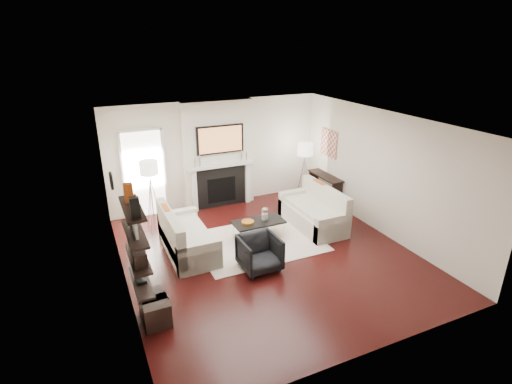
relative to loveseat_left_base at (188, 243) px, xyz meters
name	(u,v)px	position (x,y,z in m)	size (l,w,h in m)	color
room_envelope	(269,193)	(1.44, -0.78, 1.14)	(6.00, 6.00, 6.00)	#340C0B
chimney_breast	(219,155)	(1.44, 2.09, 1.14)	(1.80, 0.25, 2.70)	silver
fireplace_surround	(221,187)	(1.44, 1.96, 0.31)	(1.30, 0.02, 1.04)	black
firebox	(222,190)	(1.44, 1.95, 0.24)	(0.75, 0.02, 0.65)	black
mantel_pilaster_l	(195,191)	(0.72, 1.93, 0.34)	(0.12, 0.08, 1.10)	white
mantel_pilaster_r	(248,183)	(2.16, 1.93, 0.34)	(0.12, 0.08, 1.10)	white
mantel_shelf	(221,165)	(1.44, 1.91, 0.91)	(1.70, 0.18, 0.07)	white
tv_body	(220,139)	(1.44, 1.93, 1.57)	(1.20, 0.06, 0.70)	black
tv_screen	(221,140)	(1.44, 1.90, 1.57)	(1.10, 0.01, 0.62)	#BF723F
candlestick_l_tall	(200,161)	(0.89, 1.92, 1.09)	(0.04, 0.04, 0.30)	silver
candlestick_l_short	(195,163)	(0.76, 1.92, 1.06)	(0.04, 0.04, 0.24)	silver
candlestick_r_tall	(242,156)	(1.99, 1.92, 1.09)	(0.04, 0.04, 0.30)	silver
candlestick_r_short	(246,156)	(2.12, 1.92, 1.06)	(0.04, 0.04, 0.24)	silver
hallway_panel	(144,175)	(-0.41, 2.20, 0.84)	(0.90, 0.02, 2.10)	white
door_trim_l	(124,178)	(-0.89, 2.18, 0.84)	(0.06, 0.06, 2.16)	white
door_trim_r	(165,172)	(0.07, 2.18, 0.84)	(0.06, 0.06, 2.16)	white
door_trim_top	(140,130)	(-0.41, 2.18, 1.92)	(1.02, 0.06, 0.06)	white
rug	(257,242)	(1.46, -0.20, -0.20)	(2.60, 2.00, 0.01)	beige
loveseat_left_base	(188,243)	(0.00, 0.00, 0.00)	(0.85, 1.80, 0.42)	beige
loveseat_left_back	(171,232)	(-0.33, 0.00, 0.32)	(0.18, 1.80, 0.80)	beige
loveseat_left_arm_n	(200,257)	(0.00, -0.81, 0.09)	(0.85, 0.18, 0.60)	beige
loveseat_left_arm_s	(178,223)	(0.00, 0.81, 0.09)	(0.85, 0.18, 0.60)	beige
loveseat_left_cushion	(190,231)	(0.05, 0.00, 0.26)	(0.63, 1.44, 0.10)	beige
pillow_left_orange	(166,217)	(-0.33, 0.30, 0.52)	(0.10, 0.42, 0.42)	#B14A15
pillow_left_charcoal	(174,229)	(-0.33, -0.30, 0.51)	(0.10, 0.40, 0.40)	black
loveseat_right_base	(312,217)	(2.95, -0.01, 0.00)	(0.85, 1.80, 0.42)	beige
loveseat_right_back	(325,203)	(3.28, -0.01, 0.32)	(0.18, 1.80, 0.80)	beige
loveseat_right_arm_n	(333,228)	(2.95, -0.82, 0.09)	(0.85, 0.18, 0.60)	beige
loveseat_right_arm_s	(295,202)	(2.95, 0.80, 0.09)	(0.85, 0.18, 0.60)	beige
loveseat_right_cushion	(311,208)	(2.90, -0.01, 0.26)	(0.63, 1.44, 0.10)	beige
pillow_right_orange	(319,190)	(3.28, 0.29, 0.52)	(0.10, 0.42, 0.42)	#B14A15
pillow_right_charcoal	(333,199)	(3.28, -0.31, 0.51)	(0.10, 0.40, 0.40)	black
coffee_table	(258,222)	(1.54, -0.07, 0.19)	(1.10, 0.55, 0.04)	black
coffee_leg_nw	(241,240)	(1.04, -0.29, -0.02)	(0.02, 0.02, 0.38)	silver
coffee_leg_ne	(284,231)	(2.04, -0.29, -0.02)	(0.02, 0.02, 0.38)	silver
coffee_leg_sw	(233,231)	(1.04, 0.15, -0.02)	(0.02, 0.02, 0.38)	silver
coffee_leg_se	(274,222)	(2.04, 0.15, -0.02)	(0.02, 0.02, 0.38)	silver
hurricane_glass	(265,214)	(1.69, -0.07, 0.35)	(0.14, 0.14, 0.24)	white
hurricane_candle	(265,217)	(1.69, -0.07, 0.29)	(0.10, 0.10, 0.15)	white
copper_bowl	(248,222)	(1.29, -0.07, 0.24)	(0.27, 0.27, 0.05)	orange
armchair	(260,252)	(1.06, -1.18, 0.15)	(0.71, 0.66, 0.73)	black
lamp_left_post	(152,204)	(-0.41, 1.42, 0.39)	(0.02, 0.02, 1.20)	silver
lamp_left_shade	(149,168)	(-0.41, 1.42, 1.24)	(0.40, 0.40, 0.30)	white
lamp_left_leg_a	(157,203)	(-0.30, 1.42, 0.39)	(0.02, 0.02, 1.25)	silver
lamp_left_leg_b	(149,202)	(-0.47, 1.51, 0.39)	(0.02, 0.02, 1.25)	silver
lamp_left_leg_c	(151,205)	(-0.47, 1.32, 0.39)	(0.02, 0.02, 1.25)	silver
lamp_right_post	(304,181)	(3.49, 1.31, 0.39)	(0.02, 0.02, 1.20)	silver
lamp_right_shade	(305,149)	(3.49, 1.31, 1.24)	(0.40, 0.40, 0.30)	white
lamp_right_leg_a	(307,180)	(3.60, 1.31, 0.39)	(0.02, 0.02, 1.25)	silver
lamp_right_leg_b	(300,180)	(3.43, 1.41, 0.39)	(0.02, 0.02, 1.25)	silver
lamp_right_leg_c	(304,182)	(3.43, 1.21, 0.39)	(0.02, 0.02, 1.25)	silver
console_top	(325,176)	(4.01, 1.10, 0.52)	(0.35, 1.20, 0.04)	black
console_leg_n	(337,196)	(4.01, 0.55, 0.14)	(0.30, 0.04, 0.71)	black
console_leg_s	(313,183)	(4.01, 1.65, 0.14)	(0.30, 0.04, 0.71)	black
wall_art	(329,143)	(4.17, 1.27, 1.34)	(0.03, 0.70, 0.70)	#B46D5A
shelf_bottom	(141,282)	(-1.18, -1.78, 0.49)	(0.25, 1.00, 0.04)	black
shelf_lower	(138,258)	(-1.18, -1.78, 0.89)	(0.25, 1.00, 0.04)	black
shelf_upper	(135,234)	(-1.18, -1.78, 1.29)	(0.25, 1.00, 0.04)	black
shelf_top	(132,208)	(-1.18, -1.78, 1.69)	(0.25, 1.00, 0.04)	black
decor_magfile_a	(135,208)	(-1.18, -2.15, 1.85)	(0.12, 0.10, 0.28)	black
decor_magfile_b	(129,193)	(-1.18, -1.58, 1.85)	(0.12, 0.10, 0.28)	#B14A15
decor_frame_a	(135,228)	(-1.18, -1.87, 1.42)	(0.04, 0.30, 0.22)	white
decor_frame_b	(132,220)	(-1.18, -1.51, 1.40)	(0.04, 0.22, 0.18)	black
decor_wine_rack	(140,258)	(-1.18, -1.99, 1.01)	(0.18, 0.25, 0.20)	black
decor_box_small	(136,248)	(-1.18, -1.59, 0.97)	(0.15, 0.12, 0.12)	black
decor_books	(141,280)	(-1.18, -1.80, 0.53)	(0.14, 0.20, 0.05)	black
decor_box_tall	(138,268)	(-1.18, -1.54, 0.60)	(0.10, 0.10, 0.18)	white
clock_rim	(111,181)	(-1.29, 0.12, 1.49)	(0.34, 0.34, 0.04)	black
clock_face	(113,181)	(-1.27, 0.12, 1.49)	(0.29, 0.29, 0.01)	white
ottoman_near	(154,305)	(-1.03, -1.74, -0.01)	(0.40, 0.40, 0.40)	black
ottoman_far	(156,313)	(-1.03, -1.95, -0.01)	(0.40, 0.40, 0.40)	black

